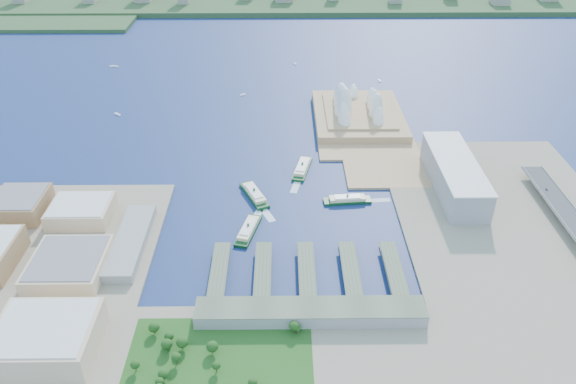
{
  "coord_description": "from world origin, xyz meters",
  "views": [
    {
      "loc": [
        -7.98,
        -491.45,
        357.29
      ],
      "look_at": [
        -2.67,
        47.9,
        18.0
      ],
      "focal_mm": 35.0,
      "sensor_mm": 36.0,
      "label": 1
    }
  ],
  "objects_px": {
    "ferry_c": "(248,228)",
    "ferry_a": "(254,193)",
    "ferry_b": "(302,166)",
    "ferry_d": "(347,198)",
    "opera_house": "(359,100)",
    "toaster_building": "(454,175)",
    "car_c": "(547,190)"
  },
  "relations": [
    {
      "from": "ferry_a",
      "to": "ferry_d",
      "type": "relative_size",
      "value": 1.1
    },
    {
      "from": "opera_house",
      "to": "toaster_building",
      "type": "bearing_deg",
      "value": -65.77
    },
    {
      "from": "ferry_b",
      "to": "car_c",
      "type": "distance_m",
      "value": 289.47
    },
    {
      "from": "ferry_a",
      "to": "ferry_c",
      "type": "distance_m",
      "value": 70.74
    },
    {
      "from": "opera_house",
      "to": "ferry_c",
      "type": "height_order",
      "value": "opera_house"
    },
    {
      "from": "ferry_b",
      "to": "car_c",
      "type": "xyz_separation_m",
      "value": [
        279.64,
        -74.15,
        9.8
      ]
    },
    {
      "from": "opera_house",
      "to": "ferry_a",
      "type": "bearing_deg",
      "value": -124.59
    },
    {
      "from": "toaster_building",
      "to": "ferry_c",
      "type": "height_order",
      "value": "toaster_building"
    },
    {
      "from": "ferry_c",
      "to": "ferry_d",
      "type": "xyz_separation_m",
      "value": [
        112.05,
        58.26,
        -0.25
      ]
    },
    {
      "from": "toaster_building",
      "to": "ferry_a",
      "type": "relative_size",
      "value": 2.56
    },
    {
      "from": "toaster_building",
      "to": "ferry_b",
      "type": "distance_m",
      "value": 185.7
    },
    {
      "from": "ferry_d",
      "to": "toaster_building",
      "type": "bearing_deg",
      "value": -83.53
    },
    {
      "from": "opera_house",
      "to": "car_c",
      "type": "relative_size",
      "value": 40.55
    },
    {
      "from": "opera_house",
      "to": "car_c",
      "type": "height_order",
      "value": "opera_house"
    },
    {
      "from": "toaster_building",
      "to": "car_c",
      "type": "distance_m",
      "value": 104.33
    },
    {
      "from": "ferry_b",
      "to": "ferry_c",
      "type": "relative_size",
      "value": 1.04
    },
    {
      "from": "opera_house",
      "to": "ferry_b",
      "type": "bearing_deg",
      "value": -120.33
    },
    {
      "from": "opera_house",
      "to": "toaster_building",
      "type": "relative_size",
      "value": 1.16
    },
    {
      "from": "toaster_building",
      "to": "ferry_d",
      "type": "distance_m",
      "value": 132.16
    },
    {
      "from": "ferry_a",
      "to": "ferry_d",
      "type": "height_order",
      "value": "ferry_a"
    },
    {
      "from": "ferry_d",
      "to": "ferry_c",
      "type": "bearing_deg",
      "value": 112.56
    },
    {
      "from": "ferry_b",
      "to": "ferry_d",
      "type": "bearing_deg",
      "value": -42.95
    },
    {
      "from": "toaster_building",
      "to": "car_c",
      "type": "xyz_separation_m",
      "value": [
        101.0,
        -25.66,
        -5.01
      ]
    },
    {
      "from": "ferry_c",
      "to": "car_c",
      "type": "height_order",
      "value": "car_c"
    },
    {
      "from": "ferry_a",
      "to": "car_c",
      "type": "xyz_separation_m",
      "value": [
        338.25,
        -12.14,
        9.78
      ]
    },
    {
      "from": "ferry_c",
      "to": "ferry_d",
      "type": "height_order",
      "value": "ferry_c"
    },
    {
      "from": "ferry_b",
      "to": "opera_house",
      "type": "bearing_deg",
      "value": 72.85
    },
    {
      "from": "ferry_b",
      "to": "ferry_c",
      "type": "distance_m",
      "value": 146.48
    },
    {
      "from": "ferry_a",
      "to": "opera_house",
      "type": "bearing_deg",
      "value": 31.93
    },
    {
      "from": "toaster_building",
      "to": "ferry_d",
      "type": "bearing_deg",
      "value": -168.62
    },
    {
      "from": "ferry_c",
      "to": "ferry_a",
      "type": "bearing_deg",
      "value": -78.64
    },
    {
      "from": "ferry_d",
      "to": "car_c",
      "type": "bearing_deg",
      "value": -94.85
    }
  ]
}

